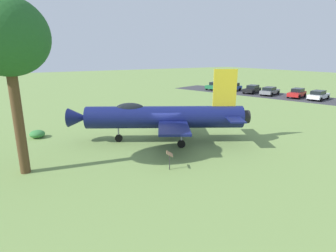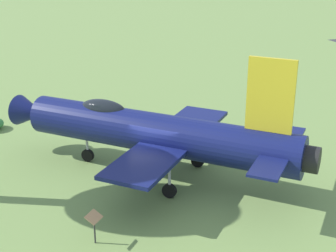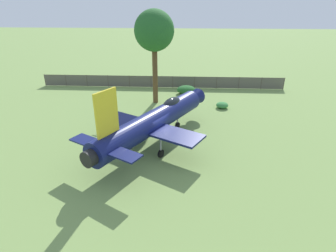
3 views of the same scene
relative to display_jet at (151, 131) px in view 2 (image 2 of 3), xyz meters
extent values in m
plane|color=#75934C|center=(0.32, -0.18, -2.05)|extent=(200.00, 200.00, 0.00)
cylinder|color=#111951|center=(0.32, -0.18, -0.04)|extent=(11.50, 7.58, 1.73)
cone|color=#111951|center=(-5.53, 3.16, -0.04)|extent=(2.12, 2.07, 1.47)
cylinder|color=black|center=(5.86, -3.35, -0.04)|extent=(1.04, 1.20, 1.04)
ellipsoid|color=black|center=(-2.02, 1.16, 0.69)|extent=(2.36, 1.87, 0.84)
cube|color=yellow|center=(4.36, -2.49, 2.25)|extent=(1.63, 1.01, 2.85)
cube|color=#111951|center=(-0.44, -2.74, -0.26)|extent=(3.59, 4.08, 0.16)
cube|color=#111951|center=(2.14, 1.77, -0.26)|extent=(3.59, 4.08, 0.16)
cube|color=#111951|center=(3.91, -4.27, 0.13)|extent=(1.85, 2.11, 0.10)
cube|color=#111951|center=(5.66, -1.20, 0.13)|extent=(1.85, 2.11, 0.10)
cylinder|color=#A5A8AD|center=(-2.88, 1.64, -0.98)|extent=(0.12, 0.12, 1.53)
cylinder|color=black|center=(-2.88, 1.64, -1.75)|extent=(0.61, 0.45, 0.60)
cylinder|color=#A5A8AD|center=(0.61, -2.15, -0.98)|extent=(0.12, 0.12, 1.53)
cylinder|color=black|center=(0.61, -2.15, -1.75)|extent=(0.61, 0.45, 0.60)
cylinder|color=#A5A8AD|center=(2.16, 0.57, -0.98)|extent=(0.12, 0.12, 1.53)
cylinder|color=black|center=(2.16, 0.57, -1.75)|extent=(0.61, 0.45, 0.60)
cylinder|color=#333333|center=(-2.23, -5.08, -1.60)|extent=(0.06, 0.06, 0.90)
cube|color=olive|center=(-2.23, -5.08, -1.03)|extent=(0.63, 0.72, 0.25)
camera|label=1|loc=(-10.21, -18.10, 4.73)|focal=28.95mm
camera|label=2|loc=(-1.05, -19.59, 7.71)|focal=52.54mm
camera|label=3|loc=(19.53, 2.11, 8.46)|focal=29.41mm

